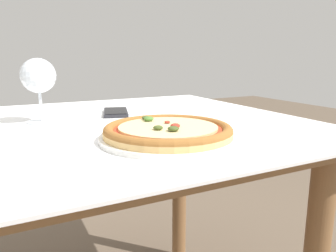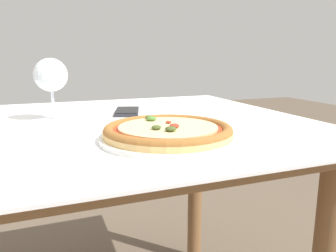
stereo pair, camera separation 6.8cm
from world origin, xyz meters
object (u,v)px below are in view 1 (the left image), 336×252
at_px(wine_glass_far_left, 38,77).
at_px(cell_phone, 116,112).
at_px(pizza_plate, 168,132).
at_px(dining_table, 90,162).

height_order(wine_glass_far_left, cell_phone, wine_glass_far_left).
xyz_separation_m(pizza_plate, wine_glass_far_left, (-0.21, 0.32, 0.10)).
bearing_deg(cell_phone, dining_table, -132.21).
xyz_separation_m(pizza_plate, cell_phone, (0.00, 0.35, -0.01)).
height_order(pizza_plate, cell_phone, pizza_plate).
bearing_deg(dining_table, wine_glass_far_left, 137.76).
xyz_separation_m(dining_table, wine_glass_far_left, (-0.10, 0.09, 0.22)).
xyz_separation_m(dining_table, pizza_plate, (0.11, -0.23, 0.11)).
xyz_separation_m(wine_glass_far_left, cell_phone, (0.21, 0.04, -0.11)).
bearing_deg(pizza_plate, cell_phone, 89.65).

